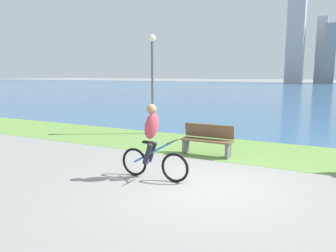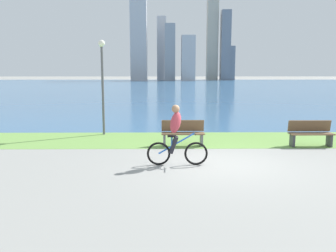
% 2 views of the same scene
% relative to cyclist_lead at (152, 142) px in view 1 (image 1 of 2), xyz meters
% --- Properties ---
extents(ground_plane, '(300.00, 300.00, 0.00)m').
position_rel_cyclist_lead_xyz_m(ground_plane, '(1.26, 0.09, -0.84)').
color(ground_plane, gray).
extents(grass_strip_bayside, '(120.00, 3.22, 0.01)m').
position_rel_cyclist_lead_xyz_m(grass_strip_bayside, '(1.26, 3.70, -0.84)').
color(grass_strip_bayside, '#6B9947').
rests_on(grass_strip_bayside, ground).
extents(bay_water_surface, '(300.00, 89.34, 0.00)m').
position_rel_cyclist_lead_xyz_m(bay_water_surface, '(1.26, 49.98, -0.84)').
color(bay_water_surface, '#386693').
rests_on(bay_water_surface, ground).
extents(cyclist_lead, '(1.71, 0.52, 1.70)m').
position_rel_cyclist_lead_xyz_m(cyclist_lead, '(0.00, 0.00, 0.00)').
color(cyclist_lead, black).
rests_on(cyclist_lead, ground).
extents(bench_far_along_path, '(1.50, 0.47, 0.90)m').
position_rel_cyclist_lead_xyz_m(bench_far_along_path, '(0.33, 2.61, -0.39)').
color(bench_far_along_path, brown).
rests_on(bench_far_along_path, ground).
extents(lamppost_tall, '(0.28, 0.28, 3.84)m').
position_rel_cyclist_lead_xyz_m(lamppost_tall, '(-2.82, 4.90, 1.68)').
color(lamppost_tall, '#595960').
rests_on(lamppost_tall, ground).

